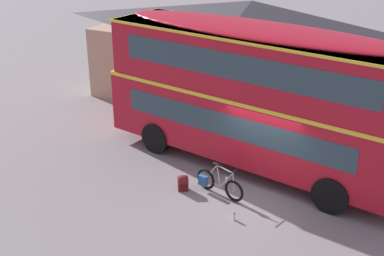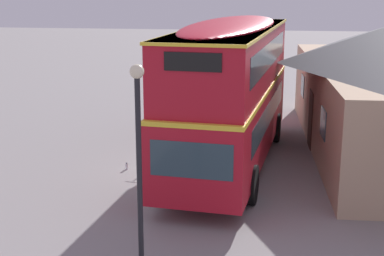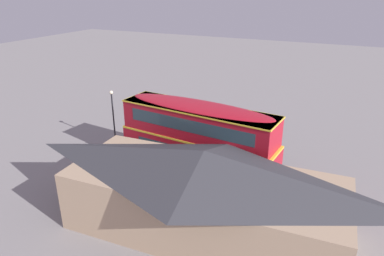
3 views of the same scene
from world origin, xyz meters
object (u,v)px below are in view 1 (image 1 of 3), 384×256
Objects in this scene: touring_bicycle at (218,183)px; backpack_on_ground at (183,183)px; water_bottle_clear_plastic at (234,217)px; double_decker_bus at (256,91)px.

touring_bicycle is 1.08m from backpack_on_ground.
double_decker_bus is at bearing 106.48° from water_bottle_clear_plastic.
double_decker_bus is 21.16× the size of backpack_on_ground.
backpack_on_ground is (-1.02, -0.34, -0.11)m from touring_bicycle.
double_decker_bus reaches higher than water_bottle_clear_plastic.
double_decker_bus is 3.23m from touring_bicycle.
backpack_on_ground is 2.27× the size of water_bottle_clear_plastic.
touring_bicycle is 1.48m from water_bottle_clear_plastic.
double_decker_bus reaches higher than touring_bicycle.
double_decker_bus is at bearing 87.61° from touring_bicycle.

